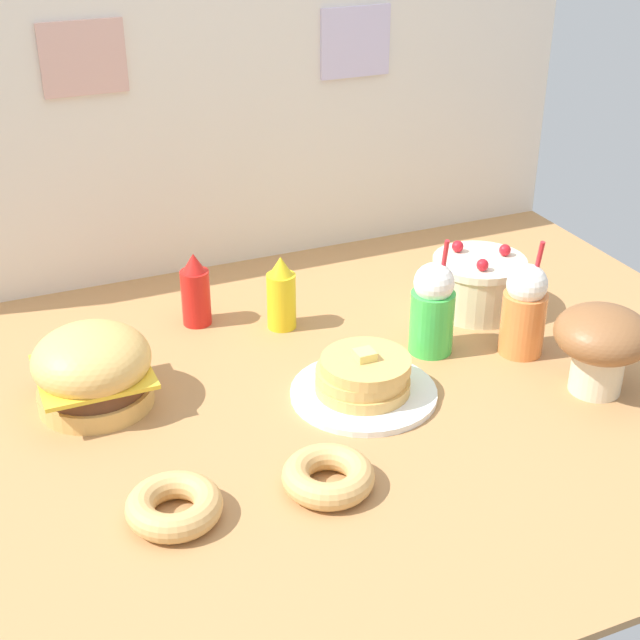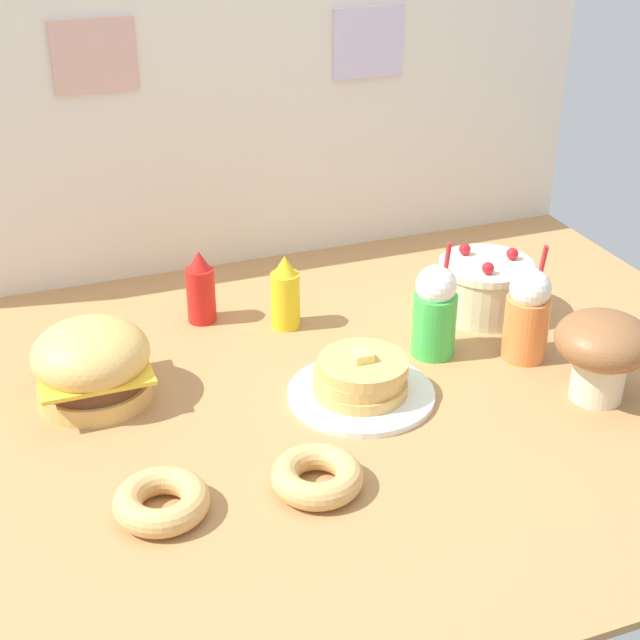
# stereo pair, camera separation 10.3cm
# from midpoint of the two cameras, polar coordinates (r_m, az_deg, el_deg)

# --- Properties ---
(ground_plane) EXTENTS (2.43, 1.82, 0.02)m
(ground_plane) POSITION_cam_midpoint_polar(r_m,az_deg,el_deg) (2.40, -0.23, -4.88)
(ground_plane) COLOR #B27F4C
(back_wall) EXTENTS (2.43, 0.04, 0.93)m
(back_wall) POSITION_cam_midpoint_polar(r_m,az_deg,el_deg) (2.98, -7.20, 11.83)
(back_wall) COLOR silver
(back_wall) RESTS_ON ground_plane
(burger) EXTENTS (0.29, 0.29, 0.21)m
(burger) POSITION_cam_midpoint_polar(r_m,az_deg,el_deg) (2.39, -14.94, -2.94)
(burger) COLOR #DBA859
(burger) RESTS_ON ground_plane
(pancake_stack) EXTENTS (0.38, 0.38, 0.13)m
(pancake_stack) POSITION_cam_midpoint_polar(r_m,az_deg,el_deg) (2.37, 1.43, -3.71)
(pancake_stack) COLOR white
(pancake_stack) RESTS_ON ground_plane
(layer_cake) EXTENTS (0.28, 0.28, 0.20)m
(layer_cake) POSITION_cam_midpoint_polar(r_m,az_deg,el_deg) (2.80, 8.60, 2.18)
(layer_cake) COLOR beige
(layer_cake) RESTS_ON ground_plane
(ketchup_bottle) EXTENTS (0.08, 0.08, 0.22)m
(ketchup_bottle) POSITION_cam_midpoint_polar(r_m,az_deg,el_deg) (2.72, -8.70, 1.73)
(ketchup_bottle) COLOR red
(ketchup_bottle) RESTS_ON ground_plane
(mustard_bottle) EXTENTS (0.08, 0.08, 0.22)m
(mustard_bottle) POSITION_cam_midpoint_polar(r_m,az_deg,el_deg) (2.67, -3.49, 1.53)
(mustard_bottle) COLOR yellow
(mustard_bottle) RESTS_ON ground_plane
(cream_soda_cup) EXTENTS (0.12, 0.12, 0.33)m
(cream_soda_cup) POSITION_cam_midpoint_polar(r_m,az_deg,el_deg) (2.54, 5.75, 0.69)
(cream_soda_cup) COLOR green
(cream_soda_cup) RESTS_ON ground_plane
(orange_float_cup) EXTENTS (0.12, 0.12, 0.33)m
(orange_float_cup) POSITION_cam_midpoint_polar(r_m,az_deg,el_deg) (2.57, 11.27, 0.60)
(orange_float_cup) COLOR orange
(orange_float_cup) RESTS_ON ground_plane
(donut_pink_glaze) EXTENTS (0.21, 0.21, 0.06)m
(donut_pink_glaze) POSITION_cam_midpoint_polar(r_m,az_deg,el_deg) (2.02, -10.38, -11.11)
(donut_pink_glaze) COLOR tan
(donut_pink_glaze) RESTS_ON ground_plane
(donut_chocolate) EXTENTS (0.21, 0.21, 0.06)m
(donut_chocolate) POSITION_cam_midpoint_polar(r_m,az_deg,el_deg) (2.07, -0.94, -9.50)
(donut_chocolate) COLOR tan
(donut_chocolate) RESTS_ON ground_plane
(mushroom_stool) EXTENTS (0.24, 0.24, 0.23)m
(mushroom_stool) POSITION_cam_midpoint_polar(r_m,az_deg,el_deg) (2.43, 15.69, -1.27)
(mushroom_stool) COLOR beige
(mushroom_stool) RESTS_ON ground_plane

